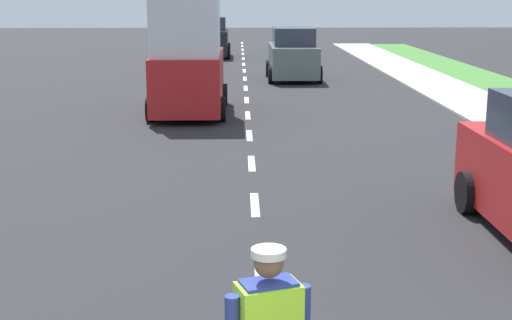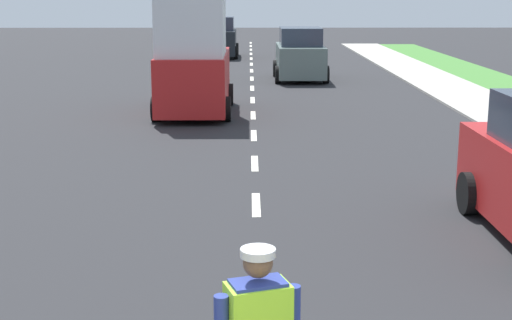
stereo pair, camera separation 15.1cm
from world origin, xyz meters
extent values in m
plane|color=#28282B|center=(0.00, 21.00, 0.00)|extent=(96.00, 96.00, 0.00)
cube|color=silver|center=(0.00, 5.70, 0.01)|extent=(0.14, 1.40, 0.01)
cube|color=silver|center=(0.00, 8.70, 0.01)|extent=(0.14, 1.40, 0.01)
cube|color=silver|center=(0.00, 11.70, 0.01)|extent=(0.14, 1.40, 0.01)
cube|color=silver|center=(0.00, 14.70, 0.01)|extent=(0.14, 1.40, 0.01)
cube|color=silver|center=(0.00, 17.70, 0.01)|extent=(0.14, 1.40, 0.01)
cube|color=silver|center=(0.00, 20.70, 0.01)|extent=(0.14, 1.40, 0.01)
cube|color=silver|center=(0.00, 23.70, 0.01)|extent=(0.14, 1.40, 0.01)
cube|color=silver|center=(0.00, 26.70, 0.01)|extent=(0.14, 1.40, 0.01)
cube|color=silver|center=(0.00, 29.70, 0.01)|extent=(0.14, 1.40, 0.01)
cube|color=silver|center=(0.00, 32.70, 0.01)|extent=(0.14, 1.40, 0.01)
cube|color=silver|center=(0.00, 35.70, 0.01)|extent=(0.14, 1.40, 0.01)
cube|color=silver|center=(0.00, 38.70, 0.01)|extent=(0.14, 1.40, 0.01)
cube|color=silver|center=(0.00, 41.70, 0.01)|extent=(0.14, 1.40, 0.01)
cube|color=silver|center=(0.00, 44.70, 0.01)|extent=(0.14, 1.40, 0.01)
cube|color=silver|center=(0.00, 47.70, 0.01)|extent=(0.14, 1.40, 0.01)
cube|color=navy|center=(-0.05, 1.96, 1.12)|extent=(0.46, 0.35, 0.60)
cube|color=#A5EA33|center=(-0.05, 1.96, 1.14)|extent=(0.52, 0.41, 0.51)
cylinder|color=navy|center=(0.21, 2.05, 1.07)|extent=(0.11, 0.11, 0.55)
sphere|color=brown|center=(-0.05, 1.96, 1.56)|extent=(0.22, 0.22, 0.22)
cylinder|color=silver|center=(-0.05, 1.96, 1.64)|extent=(0.26, 0.26, 0.06)
cube|color=red|center=(-1.69, 18.20, 0.96)|extent=(1.90, 4.60, 1.56)
cube|color=#2D3847|center=(-1.69, 19.01, 2.09)|extent=(1.67, 1.61, 0.70)
cube|color=silver|center=(-1.69, 17.40, 2.64)|extent=(1.81, 2.53, 1.80)
cylinder|color=black|center=(-0.72, 16.78, 0.34)|extent=(0.22, 0.68, 0.68)
cylinder|color=black|center=(-2.66, 16.78, 0.34)|extent=(0.22, 0.68, 0.68)
cylinder|color=black|center=(-0.72, 19.63, 0.34)|extent=(0.22, 0.68, 0.68)
cylinder|color=black|center=(-2.66, 19.63, 0.34)|extent=(0.22, 0.68, 0.68)
cube|color=slate|center=(1.92, 26.35, 0.78)|extent=(1.80, 3.82, 1.20)
cube|color=#2D3847|center=(1.92, 26.26, 1.73)|extent=(1.59, 2.10, 0.70)
cylinder|color=black|center=(1.00, 27.54, 0.34)|extent=(0.22, 0.68, 0.68)
cylinder|color=black|center=(2.84, 27.54, 0.34)|extent=(0.22, 0.68, 0.68)
cylinder|color=black|center=(1.00, 25.17, 0.34)|extent=(0.22, 0.68, 0.68)
cylinder|color=black|center=(2.84, 25.17, 0.34)|extent=(0.22, 0.68, 0.68)
cube|color=black|center=(-1.68, 36.66, 0.81)|extent=(1.70, 3.86, 1.26)
cube|color=#2D3847|center=(-1.68, 36.75, 1.79)|extent=(1.50, 2.12, 0.70)
cylinder|color=black|center=(-0.81, 35.46, 0.34)|extent=(0.22, 0.68, 0.68)
cylinder|color=black|center=(-2.55, 35.46, 0.34)|extent=(0.22, 0.68, 0.68)
cylinder|color=black|center=(-0.81, 37.86, 0.34)|extent=(0.22, 0.68, 0.68)
cylinder|color=black|center=(-2.55, 37.86, 0.34)|extent=(0.22, 0.68, 0.68)
cylinder|color=black|center=(3.38, 8.18, 0.34)|extent=(0.22, 0.68, 0.68)
camera|label=1|loc=(-0.26, -3.05, 3.48)|focal=51.56mm
camera|label=2|loc=(-0.11, -3.05, 3.48)|focal=51.56mm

